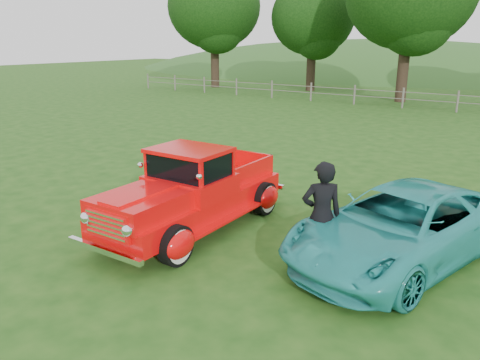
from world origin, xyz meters
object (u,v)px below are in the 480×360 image
Objects in this scene: tree_mid_west at (313,17)px; red_pickup at (193,193)px; tree_far_west at (214,7)px; teal_sedan at (401,226)px; man at (321,215)px.

tree_mid_west reaches higher than red_pickup.
tree_far_west is 33.83m from teal_sedan.
tree_far_west reaches higher than tree_mid_west.
tree_mid_west is 30.59m from teal_sedan.
tree_mid_west is at bearing -103.12° from man.
man reaches higher than teal_sedan.
teal_sedan is at bearing -46.96° from tree_far_west.
man is at bearing -49.54° from tree_far_west.
tree_mid_west reaches higher than man.
tree_far_west is 5.12× the size of man.
tree_far_west is 1.17× the size of tree_mid_west.
man reaches higher than red_pickup.
red_pickup is 1.03× the size of teal_sedan.
tree_mid_west is at bearing 14.04° from tree_far_west.
tree_mid_west is 1.69× the size of red_pickup.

